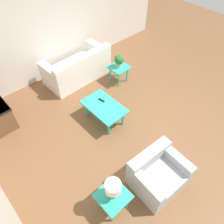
# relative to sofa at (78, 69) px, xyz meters

# --- Properties ---
(ground_plane) EXTENTS (14.00, 14.00, 0.00)m
(ground_plane) POSITION_rel_sofa_xyz_m (-2.31, 0.01, -0.31)
(ground_plane) COLOR brown
(wall_right) EXTENTS (0.12, 7.20, 2.70)m
(wall_right) POSITION_rel_sofa_xyz_m (0.75, 0.01, 1.04)
(wall_right) COLOR silver
(wall_right) RESTS_ON ground_plane
(sofa) EXTENTS (0.92, 1.81, 0.83)m
(sofa) POSITION_rel_sofa_xyz_m (0.00, 0.00, 0.00)
(sofa) COLOR white
(sofa) RESTS_ON ground_plane
(armchair) EXTENTS (0.84, 0.96, 0.69)m
(armchair) POSITION_rel_sofa_xyz_m (-3.47, 0.81, -0.03)
(armchair) COLOR #A8ADB2
(armchair) RESTS_ON ground_plane
(coffee_table) EXTENTS (1.00, 0.63, 0.45)m
(coffee_table) POSITION_rel_sofa_xyz_m (-1.66, 0.50, 0.08)
(coffee_table) COLOR #2DB79E
(coffee_table) RESTS_ON ground_plane
(side_table_plant) EXTENTS (0.49, 0.49, 0.47)m
(side_table_plant) POSITION_rel_sofa_xyz_m (-0.84, -0.74, 0.08)
(side_table_plant) COLOR #2DB79E
(side_table_plant) RESTS_ON ground_plane
(side_table_lamp) EXTENTS (0.49, 0.49, 0.47)m
(side_table_lamp) POSITION_rel_sofa_xyz_m (-3.27, 1.72, 0.08)
(side_table_lamp) COLOR #2DB79E
(side_table_lamp) RESTS_ON ground_plane
(potted_plant) EXTENTS (0.25, 0.25, 0.35)m
(potted_plant) POSITION_rel_sofa_xyz_m (-0.84, -0.74, 0.36)
(potted_plant) COLOR #B2ADA3
(potted_plant) RESTS_ON side_table_plant
(table_lamp) EXTENTS (0.26, 0.26, 0.40)m
(table_lamp) POSITION_rel_sofa_xyz_m (-3.27, 1.72, 0.43)
(table_lamp) COLOR #333333
(table_lamp) RESTS_ON side_table_lamp
(remote_control) EXTENTS (0.16, 0.07, 0.02)m
(remote_control) POSITION_rel_sofa_xyz_m (-1.49, 0.42, 0.14)
(remote_control) COLOR black
(remote_control) RESTS_ON coffee_table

